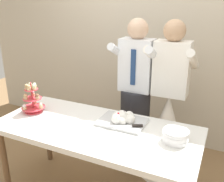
{
  "coord_description": "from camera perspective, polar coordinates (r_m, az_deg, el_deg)",
  "views": [
    {
      "loc": [
        0.97,
        -1.71,
        1.82
      ],
      "look_at": [
        0.09,
        0.15,
        1.07
      ],
      "focal_mm": 40.28,
      "sensor_mm": 36.0,
      "label": 1
    }
  ],
  "objects": [
    {
      "name": "cupcake_stand",
      "position": [
        2.58,
        -17.61,
        -1.81
      ],
      "size": [
        0.23,
        0.23,
        0.31
      ],
      "color": "#D83F4C",
      "rests_on": "dessert_table"
    },
    {
      "name": "person_groom",
      "position": [
        2.75,
        5.31,
        -3.15
      ],
      "size": [
        0.46,
        0.49,
        1.66
      ],
      "color": "#232328",
      "rests_on": "ground_plane"
    },
    {
      "name": "plate_stack",
      "position": [
        2.05,
        14.16,
        -9.85
      ],
      "size": [
        0.21,
        0.2,
        0.1
      ],
      "color": "white",
      "rests_on": "dessert_table"
    },
    {
      "name": "dessert_table",
      "position": [
        2.26,
        -3.78,
        -9.8
      ],
      "size": [
        1.8,
        0.8,
        0.78
      ],
      "color": "white",
      "rests_on": "ground_plane"
    },
    {
      "name": "person_bride",
      "position": [
        2.73,
        12.35,
        -7.47
      ],
      "size": [
        0.56,
        0.56,
        1.66
      ],
      "color": "white",
      "rests_on": "ground_plane"
    },
    {
      "name": "main_cake_tray",
      "position": [
        2.27,
        2.35,
        -6.37
      ],
      "size": [
        0.42,
        0.33,
        0.13
      ],
      "color": "silver",
      "rests_on": "dessert_table"
    },
    {
      "name": "rear_wall",
      "position": [
        3.3,
        8.22,
        13.32
      ],
      "size": [
        5.2,
        0.1,
        2.9
      ],
      "primitive_type": "cube",
      "color": "beige",
      "rests_on": "ground_plane"
    }
  ]
}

